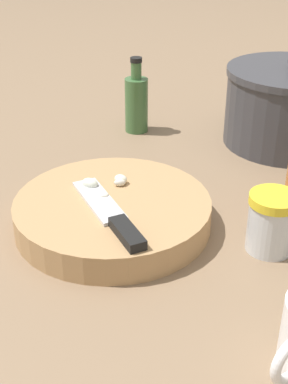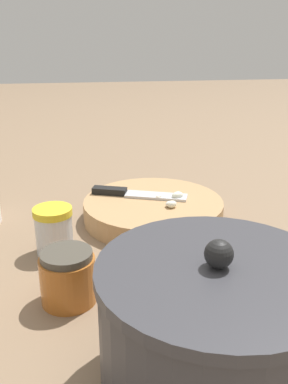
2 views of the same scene
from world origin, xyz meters
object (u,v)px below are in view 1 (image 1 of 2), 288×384
at_px(chef_knife, 112,216).
at_px(oil_bottle, 136,103).
at_px(garlic_cloves, 104,184).
at_px(spice_jar, 272,222).
at_px(cutting_board, 113,213).

distance_m(chef_knife, oil_bottle, 0.39).
bearing_deg(chef_knife, oil_bottle, 60.82).
relative_size(garlic_cloves, spice_jar, 0.84).
distance_m(cutting_board, oil_bottle, 0.35).
bearing_deg(garlic_cloves, spice_jar, 22.50).
bearing_deg(spice_jar, oil_bottle, 159.26).
bearing_deg(oil_bottle, spice_jar, -20.74).
xyz_separation_m(chef_knife, spice_jar, (0.15, 0.14, -0.00)).
distance_m(spice_jar, oil_bottle, 0.44).
bearing_deg(cutting_board, garlic_cloves, 155.17).
bearing_deg(oil_bottle, chef_knife, -48.49).
bearing_deg(spice_jar, garlic_cloves, -157.50).
distance_m(cutting_board, chef_knife, 0.05).
bearing_deg(chef_knife, garlic_cloves, 74.88).
relative_size(spice_jar, oil_bottle, 0.55).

